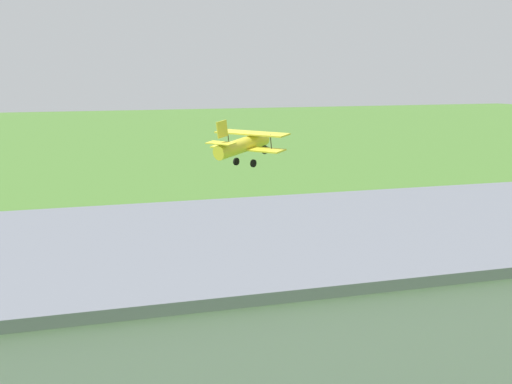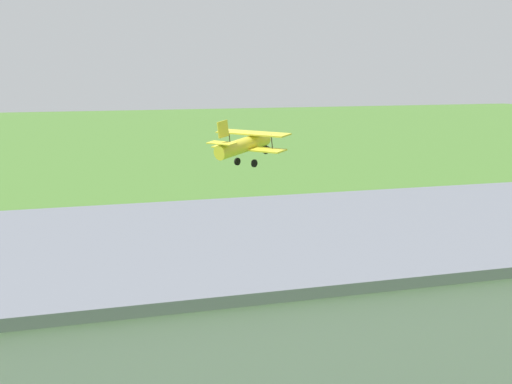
# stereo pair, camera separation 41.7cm
# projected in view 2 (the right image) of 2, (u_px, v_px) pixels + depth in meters

# --- Properties ---
(ground_plane) EXTENTS (400.00, 400.00, 0.00)m
(ground_plane) POSITION_uv_depth(u_px,v_px,m) (170.00, 237.00, 56.26)
(ground_plane) COLOR #47752D
(hangar) EXTENTS (39.01, 16.92, 6.44)m
(hangar) POSITION_uv_depth(u_px,v_px,m) (363.00, 301.00, 29.74)
(hangar) COLOR #B7BCC6
(hangar) RESTS_ON ground_plane
(biplane) EXTENTS (6.50, 7.38, 3.92)m
(biplane) POSITION_uv_depth(u_px,v_px,m) (245.00, 145.00, 60.22)
(biplane) COLOR yellow
(person_by_parked_cars) EXTENTS (0.45, 0.45, 1.74)m
(person_by_parked_cars) POSITION_uv_depth(u_px,v_px,m) (7.00, 284.00, 40.57)
(person_by_parked_cars) COLOR #33723F
(person_by_parked_cars) RESTS_ON ground_plane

